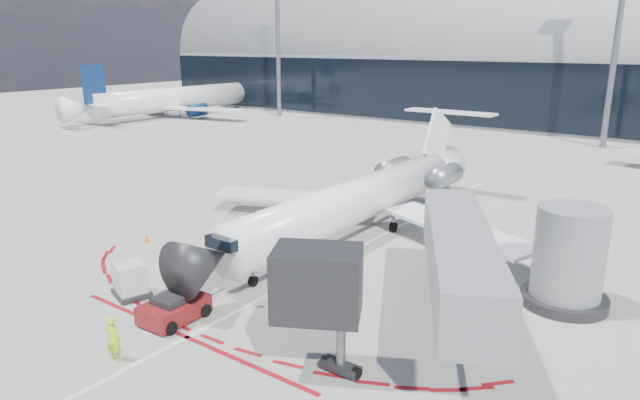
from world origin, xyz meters
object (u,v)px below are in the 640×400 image
Objects in this scene: uld_container at (130,280)px; ramp_worker at (113,338)px; pushback_tug at (174,309)px; regional_jet at (363,197)px.

ramp_worker is at bearing -24.06° from uld_container.
uld_container is (-3.70, 0.43, 0.29)m from pushback_tug.
ramp_worker is at bearing -88.88° from regional_jet.
regional_jet reaches higher than ramp_worker.
uld_container is (-4.06, -14.92, -1.59)m from regional_jet.
pushback_tug is at bearing 11.48° from uld_container.
uld_container is at bearing 171.53° from pushback_tug.
regional_jet is 15.55m from uld_container.
uld_container is (-4.43, 4.00, -0.09)m from ramp_worker.
ramp_worker reaches higher than pushback_tug.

